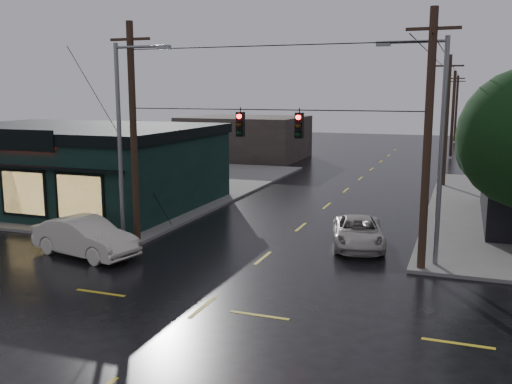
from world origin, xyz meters
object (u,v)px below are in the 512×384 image
(utility_pole_nw, at_px, (138,242))
(utility_pole_ne, at_px, (421,271))
(sedan_cream, at_px, (85,237))
(suv_silver, at_px, (358,232))

(utility_pole_nw, xyz_separation_m, utility_pole_ne, (13.00, 0.00, 0.00))
(sedan_cream, bearing_deg, suv_silver, -50.08)
(utility_pole_ne, xyz_separation_m, suv_silver, (-3.00, 2.77, 0.67))
(utility_pole_nw, height_order, suv_silver, utility_pole_nw)
(utility_pole_nw, xyz_separation_m, sedan_cream, (-0.87, -2.78, 0.84))
(utility_pole_nw, distance_m, sedan_cream, 3.03)
(utility_pole_ne, bearing_deg, suv_silver, 137.25)
(utility_pole_ne, bearing_deg, sedan_cream, -168.66)
(utility_pole_ne, relative_size, sedan_cream, 2.00)
(sedan_cream, xyz_separation_m, suv_silver, (10.87, 5.55, -0.17))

